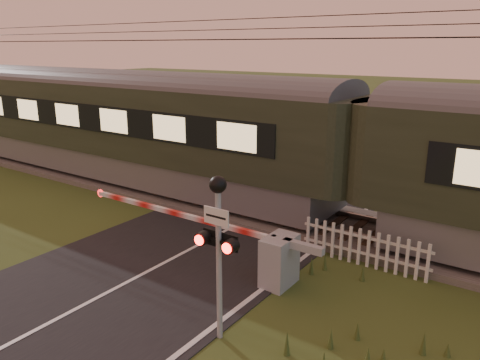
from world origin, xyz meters
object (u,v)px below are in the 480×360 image
Objects in this scene: crossing_signal at (218,230)px; picket_fence at (364,247)px; train at (364,156)px; boom_gate at (266,254)px.

picket_fence is (1.12, 4.44, -1.69)m from crossing_signal.
train is at bearing 113.87° from picket_fence.
boom_gate is 2.88m from crossing_signal.
boom_gate is at bearing -100.75° from train.
train is at bearing 87.46° from crossing_signal.
train is 6.00× the size of boom_gate.
picket_fence is at bearing 75.86° from crossing_signal.
crossing_signal is at bearing -92.54° from train.
train reaches higher than boom_gate.
crossing_signal is (0.46, -2.41, 1.52)m from boom_gate.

